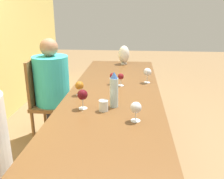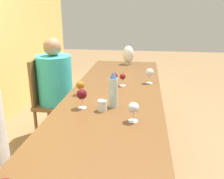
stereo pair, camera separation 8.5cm
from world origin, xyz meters
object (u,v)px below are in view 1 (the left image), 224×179
water_bottle (114,90)px  wine_glass_4 (136,108)px  wine_glass_3 (147,72)px  wine_glass_7 (113,76)px  vase (124,55)px  water_tumbler (103,106)px  wine_glass_0 (83,95)px  wine_glass_2 (121,77)px  person_far (54,88)px  chair_far (47,98)px  wine_glass_1 (79,86)px

water_bottle → wine_glass_4: size_ratio=2.05×
wine_glass_3 → wine_glass_7: wine_glass_3 is taller
water_bottle → vase: water_bottle is taller
water_bottle → vase: 1.58m
water_tumbler → wine_glass_0: size_ratio=0.54×
vase → wine_glass_0: size_ratio=1.64×
wine_glass_2 → wine_glass_4: 0.83m
person_far → wine_glass_3: bearing=-93.6°
wine_glass_0 → wine_glass_3: (0.76, -0.53, 0.00)m
wine_glass_4 → chair_far: (1.01, 1.02, -0.34)m
wine_glass_3 → chair_far: (0.07, 1.14, -0.36)m
wine_glass_0 → chair_far: chair_far is taller
wine_glass_0 → chair_far: size_ratio=0.16×
wine_glass_2 → wine_glass_3: (0.13, -0.27, 0.02)m
wine_glass_4 → wine_glass_1: bearing=45.5°
wine_glass_0 → wine_glass_4: wine_glass_0 is taller
wine_glass_0 → wine_glass_2: size_ratio=1.23×
wine_glass_1 → wine_glass_3: (0.45, -0.63, 0.02)m
wine_glass_3 → wine_glass_4: size_ratio=1.11×
wine_glass_3 → wine_glass_2: bearing=116.1°
water_tumbler → chair_far: bearing=42.0°
wine_glass_2 → wine_glass_4: size_ratio=0.90×
water_bottle → wine_glass_2: size_ratio=2.27×
water_bottle → wine_glass_1: water_bottle is taller
water_tumbler → person_far: bearing=38.4°
wine_glass_2 → chair_far: chair_far is taller
wine_glass_1 → wine_glass_7: 0.45m
vase → wine_glass_4: (-1.83, -0.17, -0.04)m
vase → wine_glass_0: (-1.64, 0.25, -0.02)m
wine_glass_1 → chair_far: chair_far is taller
water_bottle → wine_glass_0: bearing=104.1°
wine_glass_3 → water_tumbler: bearing=155.1°
wine_glass_1 → wine_glass_4: size_ratio=0.92×
wine_glass_0 → wine_glass_3: bearing=-35.1°
water_tumbler → wine_glass_2: size_ratio=0.66×
vase → wine_glass_7: (-0.97, 0.07, -0.05)m
water_bottle → wine_glass_3: size_ratio=1.84×
vase → person_far: size_ratio=0.21×
water_bottle → wine_glass_2: water_bottle is taller
water_tumbler → wine_glass_2: bearing=-8.3°
water_tumbler → wine_glass_7: bearing=-0.7°
water_bottle → chair_far: bearing=47.8°
water_tumbler → chair_far: size_ratio=0.09×
water_tumbler → wine_glass_7: 0.71m
water_bottle → wine_glass_1: (0.25, 0.33, -0.05)m
wine_glass_7 → person_far: 0.73m
vase → wine_glass_4: vase is taller
wine_glass_3 → chair_far: 1.19m
water_bottle → person_far: person_far is taller
water_bottle → person_far: 1.10m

